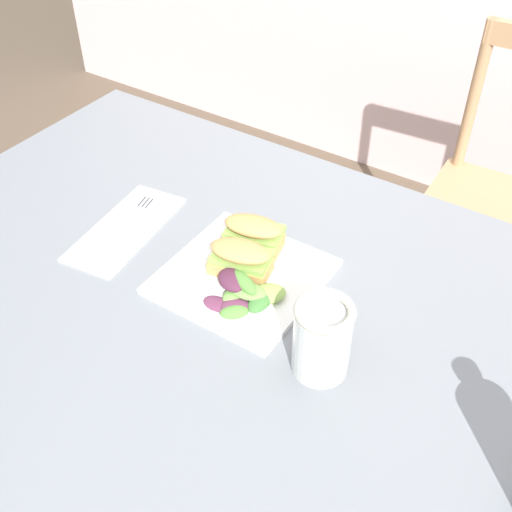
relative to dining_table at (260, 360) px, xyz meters
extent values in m
cube|color=slate|center=(0.00, 0.00, 0.10)|extent=(1.41, 0.87, 0.03)
cube|color=#2D2D33|center=(-0.63, 0.37, -0.27)|extent=(0.07, 0.07, 0.71)
cylinder|color=tan|center=(0.02, 0.69, -0.41)|extent=(0.03, 0.03, 0.43)
cylinder|color=tan|center=(0.01, 1.03, -0.41)|extent=(0.03, 0.03, 0.43)
cube|color=tan|center=(0.18, 0.87, -0.18)|extent=(0.41, 0.41, 0.02)
cylinder|color=tan|center=(0.01, 1.04, 0.04)|extent=(0.03, 0.03, 0.42)
cube|color=white|center=(-0.07, 0.05, 0.12)|extent=(0.24, 0.24, 0.01)
cube|color=tan|center=(-0.07, 0.05, 0.14)|extent=(0.11, 0.07, 0.02)
cube|color=#84A84C|center=(-0.07, 0.06, 0.15)|extent=(0.10, 0.08, 0.01)
ellipsoid|color=tan|center=(-0.07, 0.05, 0.17)|extent=(0.11, 0.07, 0.02)
cube|color=tan|center=(-0.09, 0.12, 0.14)|extent=(0.11, 0.07, 0.02)
cube|color=#84A84C|center=(-0.09, 0.12, 0.15)|extent=(0.10, 0.08, 0.01)
ellipsoid|color=tan|center=(-0.09, 0.12, 0.17)|extent=(0.11, 0.07, 0.02)
ellipsoid|color=#6B9E47|center=(-0.05, 0.00, 0.13)|extent=(0.03, 0.05, 0.01)
ellipsoid|color=#4C2338|center=(-0.06, 0.01, 0.15)|extent=(0.07, 0.07, 0.02)
ellipsoid|color=#602D47|center=(-0.06, -0.03, 0.13)|extent=(0.05, 0.03, 0.01)
ellipsoid|color=#84A84C|center=(0.00, 0.02, 0.14)|extent=(0.07, 0.07, 0.02)
ellipsoid|color=#518438|center=(-0.04, 0.01, 0.15)|extent=(0.07, 0.05, 0.02)
ellipsoid|color=#602D47|center=(-0.03, -0.03, 0.13)|extent=(0.06, 0.06, 0.01)
ellipsoid|color=#6B9E47|center=(-0.03, 0.01, 0.14)|extent=(0.06, 0.05, 0.01)
ellipsoid|color=#3D7033|center=(0.00, 0.00, 0.14)|extent=(0.03, 0.05, 0.02)
ellipsoid|color=#518438|center=(-0.03, -0.03, 0.13)|extent=(0.05, 0.05, 0.01)
cube|color=white|center=(-0.31, 0.04, 0.12)|extent=(0.14, 0.26, 0.00)
cube|color=silver|center=(-0.31, 0.02, 0.12)|extent=(0.04, 0.14, 0.00)
cube|color=silver|center=(-0.33, 0.11, 0.12)|extent=(0.04, 0.05, 0.00)
cube|color=#38383D|center=(-0.32, 0.12, 0.12)|extent=(0.01, 0.03, 0.00)
cube|color=#38383D|center=(-0.33, 0.11, 0.12)|extent=(0.01, 0.03, 0.00)
cube|color=#38383D|center=(-0.34, 0.11, 0.12)|extent=(0.01, 0.03, 0.00)
cylinder|color=#C67528|center=(0.13, -0.04, 0.16)|extent=(0.07, 0.07, 0.09)
cylinder|color=silver|center=(0.13, -0.04, 0.17)|extent=(0.08, 0.08, 0.11)
torus|color=#B7B29E|center=(0.13, -0.04, 0.23)|extent=(0.08, 0.08, 0.01)
camera|label=1|loc=(0.36, -0.57, 0.82)|focal=44.09mm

